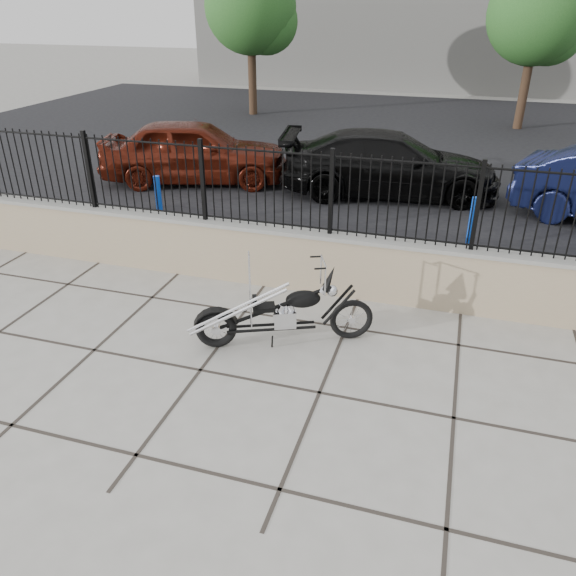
% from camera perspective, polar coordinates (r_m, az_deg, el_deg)
% --- Properties ---
extents(ground_plane, '(90.00, 90.00, 0.00)m').
position_cam_1_polar(ground_plane, '(7.01, -8.89, -8.26)').
color(ground_plane, '#99968E').
rests_on(ground_plane, ground).
extents(parking_lot, '(30.00, 30.00, 0.00)m').
position_cam_1_polar(parking_lot, '(18.22, 8.44, 14.27)').
color(parking_lot, black).
rests_on(parking_lot, ground).
extents(retaining_wall, '(14.00, 0.36, 0.96)m').
position_cam_1_polar(retaining_wall, '(8.78, -2.22, 3.39)').
color(retaining_wall, gray).
rests_on(retaining_wall, ground_plane).
extents(iron_fence, '(14.00, 0.08, 1.20)m').
position_cam_1_polar(iron_fence, '(8.40, -2.35, 10.14)').
color(iron_fence, black).
rests_on(iron_fence, retaining_wall).
extents(chopper_motorcycle, '(2.18, 1.24, 1.33)m').
position_cam_1_polar(chopper_motorcycle, '(7.10, -0.71, -1.06)').
color(chopper_motorcycle, black).
rests_on(chopper_motorcycle, ground_plane).
extents(car_red, '(4.77, 2.95, 1.52)m').
position_cam_1_polar(car_red, '(14.12, -9.46, 13.57)').
color(car_red, '#4F160B').
rests_on(car_red, parking_lot).
extents(car_black, '(5.13, 2.72, 1.41)m').
position_cam_1_polar(car_black, '(13.17, 10.29, 12.27)').
color(car_black, black).
rests_on(car_black, parking_lot).
extents(bollard_a, '(0.13, 0.13, 1.02)m').
position_cam_1_polar(bollard_a, '(11.35, -12.98, 8.54)').
color(bollard_a, blue).
rests_on(bollard_a, ground_plane).
extents(bollard_b, '(0.15, 0.15, 0.99)m').
position_cam_1_polar(bollard_b, '(10.47, 18.16, 6.18)').
color(bollard_b, '#0B57AD').
rests_on(bollard_b, ground_plane).
extents(tree_left, '(3.32, 3.32, 5.61)m').
position_cam_1_polar(tree_left, '(22.70, -3.86, 27.03)').
color(tree_left, '#382619').
rests_on(tree_left, ground_plane).
extents(tree_right, '(3.17, 3.17, 5.34)m').
position_cam_1_polar(tree_right, '(21.47, 24.14, 24.48)').
color(tree_right, '#382619').
rests_on(tree_right, ground_plane).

